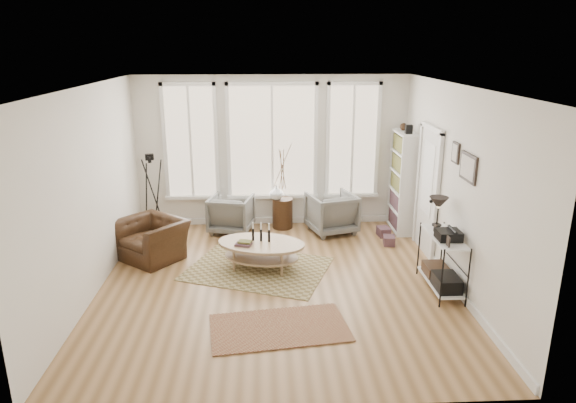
{
  "coord_description": "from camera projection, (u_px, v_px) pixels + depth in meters",
  "views": [
    {
      "loc": [
        -0.17,
        -6.99,
        3.44
      ],
      "look_at": [
        0.2,
        0.6,
        1.1
      ],
      "focal_mm": 32.0,
      "sensor_mm": 36.0,
      "label": 1
    }
  ],
  "objects": [
    {
      "name": "book_stack_near",
      "position": [
        384.0,
        232.0,
        9.57
      ],
      "size": [
        0.24,
        0.29,
        0.17
      ],
      "primitive_type": "cube",
      "rotation": [
        0.0,
        0.0,
        0.12
      ],
      "color": "brown",
      "rests_on": "ground"
    },
    {
      "name": "side_table",
      "position": [
        282.0,
        189.0,
        9.8
      ],
      "size": [
        0.39,
        0.39,
        1.64
      ],
      "color": "#352011",
      "rests_on": "ground"
    },
    {
      "name": "rug_main",
      "position": [
        258.0,
        269.0,
        8.19
      ],
      "size": [
        2.54,
        2.24,
        0.01
      ],
      "primitive_type": "cube",
      "rotation": [
        0.0,
        0.0,
        -0.36
      ],
      "color": "brown",
      "rests_on": "ground"
    },
    {
      "name": "bay_window",
      "position": [
        272.0,
        144.0,
        9.81
      ],
      "size": [
        4.14,
        0.12,
        2.24
      ],
      "color": "#D2B081",
      "rests_on": "ground"
    },
    {
      "name": "armchair_left",
      "position": [
        231.0,
        214.0,
        9.72
      ],
      "size": [
        0.91,
        0.93,
        0.71
      ],
      "primitive_type": "imported",
      "rotation": [
        0.0,
        0.0,
        2.93
      ],
      "color": "slate",
      "rests_on": "ground"
    },
    {
      "name": "tripod_camera",
      "position": [
        153.0,
        197.0,
        9.56
      ],
      "size": [
        0.54,
        0.54,
        1.52
      ],
      "color": "black",
      "rests_on": "ground"
    },
    {
      "name": "vase",
      "position": [
        276.0,
        192.0,
        9.79
      ],
      "size": [
        0.26,
        0.26,
        0.28
      ],
      "primitive_type": "imported",
      "rotation": [
        0.0,
        0.0,
        -0.0
      ],
      "color": "silver",
      "rests_on": "side_table"
    },
    {
      "name": "low_shelf",
      "position": [
        442.0,
        257.0,
        7.37
      ],
      "size": [
        0.38,
        1.08,
        1.3
      ],
      "color": "white",
      "rests_on": "ground"
    },
    {
      "name": "rug_runner",
      "position": [
        279.0,
        327.0,
        6.47
      ],
      "size": [
        1.83,
        1.18,
        0.01
      ],
      "primitive_type": "cube",
      "rotation": [
        0.0,
        0.0,
        0.14
      ],
      "color": "maroon",
      "rests_on": "ground"
    },
    {
      "name": "door",
      "position": [
        428.0,
        189.0,
        8.58
      ],
      "size": [
        0.09,
        1.06,
        2.22
      ],
      "color": "silver",
      "rests_on": "ground"
    },
    {
      "name": "coffee_table",
      "position": [
        261.0,
        248.0,
        8.12
      ],
      "size": [
        1.57,
        1.22,
        0.64
      ],
      "color": "tan",
      "rests_on": "ground"
    },
    {
      "name": "room",
      "position": [
        277.0,
        192.0,
        7.3
      ],
      "size": [
        5.5,
        5.54,
        2.9
      ],
      "color": "#A3794C",
      "rests_on": "ground"
    },
    {
      "name": "accent_chair",
      "position": [
        152.0,
        239.0,
        8.52
      ],
      "size": [
        1.36,
        1.34,
        0.66
      ],
      "primitive_type": "imported",
      "rotation": [
        0.0,
        0.0,
        -0.68
      ],
      "color": "#352011",
      "rests_on": "ground"
    },
    {
      "name": "bookcase",
      "position": [
        402.0,
        182.0,
        9.65
      ],
      "size": [
        0.31,
        0.85,
        2.06
      ],
      "color": "white",
      "rests_on": "ground"
    },
    {
      "name": "wall_art",
      "position": [
        465.0,
        163.0,
        7.0
      ],
      "size": [
        0.04,
        0.88,
        0.44
      ],
      "color": "black",
      "rests_on": "ground"
    },
    {
      "name": "armchair_right",
      "position": [
        332.0,
        213.0,
        9.69
      ],
      "size": [
        1.03,
        1.04,
        0.76
      ],
      "primitive_type": "imported",
      "rotation": [
        0.0,
        0.0,
        3.44
      ],
      "color": "slate",
      "rests_on": "ground"
    },
    {
      "name": "book_stack_far",
      "position": [
        389.0,
        240.0,
        9.16
      ],
      "size": [
        0.23,
        0.27,
        0.16
      ],
      "primitive_type": "cube",
      "rotation": [
        0.0,
        0.0,
        -0.14
      ],
      "color": "brown",
      "rests_on": "ground"
    }
  ]
}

